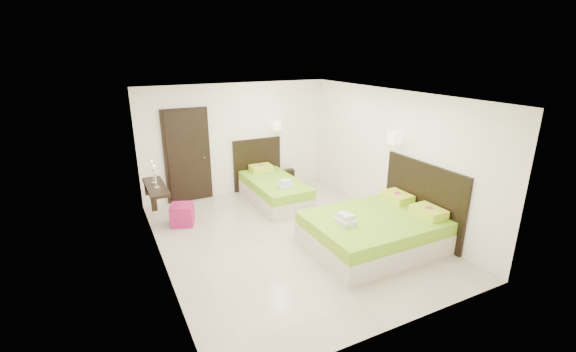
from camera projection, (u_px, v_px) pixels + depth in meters
name	position (u px, v px, depth m)	size (l,w,h in m)	color
floor	(290.00, 238.00, 7.13)	(5.50, 5.50, 0.00)	#C0B39F
bed_single	(273.00, 188.00, 8.78)	(1.22, 2.03, 1.68)	beige
bed_double	(378.00, 229.00, 6.73)	(2.24, 1.90, 1.85)	beige
nightstand	(284.00, 176.00, 9.96)	(0.44, 0.39, 0.39)	black
ottoman	(182.00, 215.00, 7.60)	(0.42, 0.42, 0.42)	#96144F
door	(188.00, 156.00, 8.57)	(1.02, 0.15, 2.14)	black
console_shelf	(155.00, 187.00, 7.34)	(0.35, 1.20, 0.78)	black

